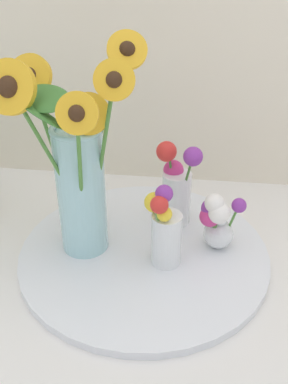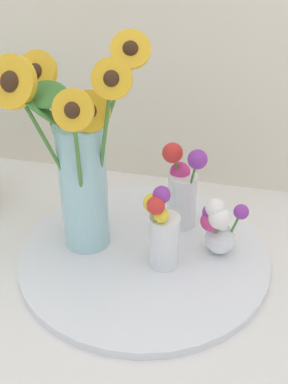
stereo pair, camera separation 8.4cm
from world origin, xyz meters
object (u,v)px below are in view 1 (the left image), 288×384
(mason_jar_sunflowers, at_px, (77,170))
(vase_small_center, at_px, (164,229))
(vase_small_back, at_px, (177,186))
(serving_tray, at_px, (144,254))
(vase_bulb_right, at_px, (217,221))

(mason_jar_sunflowers, xyz_separation_m, vase_small_center, (0.17, -0.03, -0.10))
(vase_small_center, relative_size, vase_small_back, 0.89)
(vase_small_center, xyz_separation_m, vase_small_back, (0.01, 0.14, 0.01))
(mason_jar_sunflowers, bearing_deg, serving_tray, 1.23)
(mason_jar_sunflowers, distance_m, vase_small_center, 0.20)
(mason_jar_sunflowers, bearing_deg, vase_small_center, -8.95)
(vase_bulb_right, bearing_deg, serving_tray, -169.33)
(serving_tray, relative_size, vase_bulb_right, 3.79)
(vase_small_back, bearing_deg, vase_small_center, -96.08)
(mason_jar_sunflowers, height_order, vase_small_back, mason_jar_sunflowers)
(vase_small_back, bearing_deg, mason_jar_sunflowers, -148.17)
(mason_jar_sunflowers, xyz_separation_m, vase_small_back, (0.18, 0.11, -0.09))
(vase_small_center, relative_size, vase_bulb_right, 1.33)
(vase_bulb_right, bearing_deg, vase_small_center, -151.02)
(vase_small_center, height_order, vase_small_back, vase_small_back)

